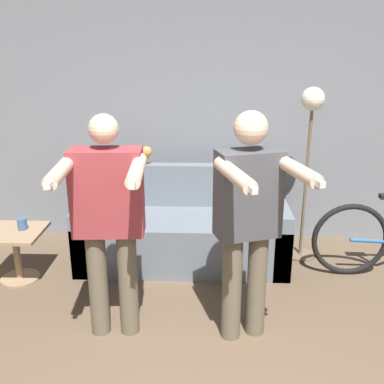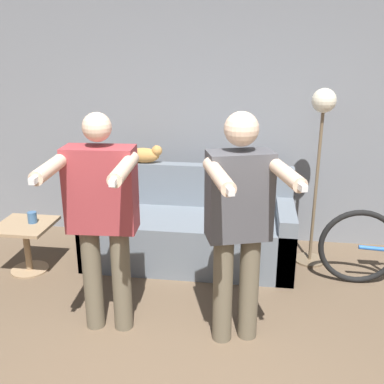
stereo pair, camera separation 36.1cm
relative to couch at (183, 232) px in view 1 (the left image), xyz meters
The scene contains 8 objects.
wall_back 1.21m from the couch, 67.49° to the left, with size 10.00×0.05×2.60m.
couch is the anchor object (origin of this frame).
person_left 1.44m from the couch, 110.10° to the right, with size 0.58×0.70×1.63m.
person_right 1.46m from the couch, 66.98° to the right, with size 0.62×0.77×1.65m.
cat 0.89m from the couch, 149.22° to the left, with size 0.45×0.15×0.18m.
floor_lamp 1.55m from the couch, ahead, with size 0.30×0.30×1.68m.
side_table 1.54m from the couch, 163.44° to the right, with size 0.49×0.49×0.47m.
cup 1.48m from the couch, 164.30° to the right, with size 0.08×0.08×0.10m.
Camera 1 is at (-0.04, -1.66, 2.06)m, focal length 42.00 mm.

